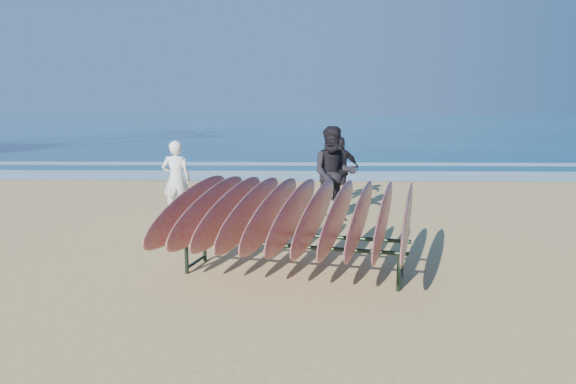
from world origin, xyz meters
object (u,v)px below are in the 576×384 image
surfboard_rack (293,214)px  person_white (176,179)px  person_dark_a (334,174)px  person_dark_b (341,169)px

surfboard_rack → person_white: 4.61m
person_dark_a → person_dark_b: 2.34m
person_white → person_dark_a: 3.28m
person_white → person_dark_b: (3.57, 2.13, -0.02)m
surfboard_rack → person_dark_a: 3.77m
person_dark_b → surfboard_rack: bearing=65.5°
person_white → person_dark_a: (3.27, -0.18, 0.15)m
person_dark_a → person_dark_b: (0.30, 2.31, -0.17)m
person_dark_a → person_dark_b: size_ratio=1.22×
surfboard_rack → person_dark_a: (0.77, 3.69, 0.09)m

